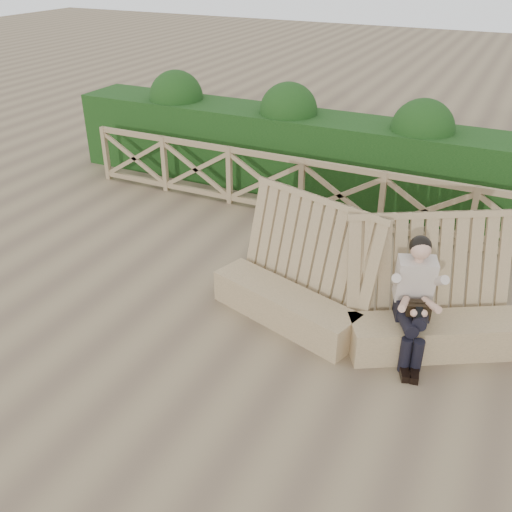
% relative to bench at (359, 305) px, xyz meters
% --- Properties ---
extents(ground, '(60.00, 60.00, 0.00)m').
position_rel_bench_xyz_m(ground, '(-1.23, -0.65, -0.39)').
color(ground, brown).
rests_on(ground, ground).
extents(bench, '(3.93, 1.69, 1.57)m').
position_rel_bench_xyz_m(bench, '(0.00, 0.00, 0.00)').
color(bench, olive).
rests_on(bench, ground).
extents(woman, '(0.60, 0.98, 1.49)m').
position_rel_bench_xyz_m(woman, '(0.66, -0.10, 0.39)').
color(woman, black).
rests_on(woman, ground).
extents(guardrail, '(10.10, 0.09, 1.10)m').
position_rel_bench_xyz_m(guardrail, '(-1.23, 2.85, 0.16)').
color(guardrail, '#8C6E51').
rests_on(guardrail, ground).
extents(hedge, '(12.00, 1.20, 1.50)m').
position_rel_bench_xyz_m(hedge, '(-1.23, 4.05, 0.36)').
color(hedge, black).
rests_on(hedge, ground).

